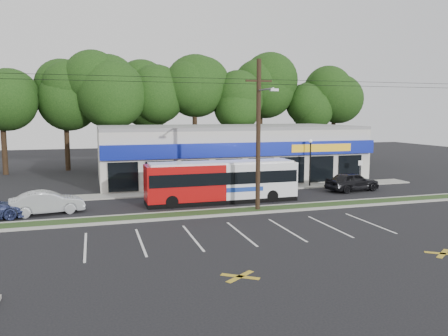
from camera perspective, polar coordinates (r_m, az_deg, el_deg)
name	(u,v)px	position (r m, az deg, el deg)	size (l,w,h in m)	color
ground	(219,217)	(27.71, -0.67, -6.43)	(120.00, 120.00, 0.00)	black
grass_strip	(215,213)	(28.64, -1.23, -5.86)	(40.00, 1.60, 0.12)	#1F3816
curb_south	(218,215)	(27.84, -0.76, -6.22)	(40.00, 0.25, 0.14)	#9E9E93
curb_north	(211,210)	(29.43, -1.68, -5.49)	(40.00, 0.25, 0.14)	#9E9E93
sidewalk	(246,189)	(37.60, 2.85, -2.76)	(32.00, 2.20, 0.10)	#9E9E93
strip_mall	(228,152)	(43.94, 0.46, 2.10)	(25.00, 12.55, 5.30)	beige
utility_pole	(256,130)	(28.75, 4.25, 4.95)	(50.00, 2.77, 10.00)	black
lamp_post	(310,157)	(39.48, 11.21, 1.42)	(0.30, 0.30, 4.25)	black
sign_post	(360,168)	(41.98, 17.36, 0.03)	(0.45, 0.10, 2.23)	#59595E
tree_line	(191,98)	(53.18, -4.36, 9.16)	(46.76, 6.76, 11.83)	black
metrobus	(222,181)	(32.07, -0.27, -1.66)	(11.23, 2.40, 3.02)	#AF0D0D
car_dark	(352,181)	(38.38, 16.40, -1.70)	(1.91, 4.74, 1.61)	black
car_silver	(47,202)	(30.69, -22.10, -4.19)	(1.59, 4.57, 1.50)	#A6AAAD
pedestrian_a	(216,181)	(36.14, -1.08, -1.71)	(0.69, 0.45, 1.90)	beige
pedestrian_b	(240,185)	(35.32, 2.15, -2.25)	(0.73, 0.57, 1.50)	beige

